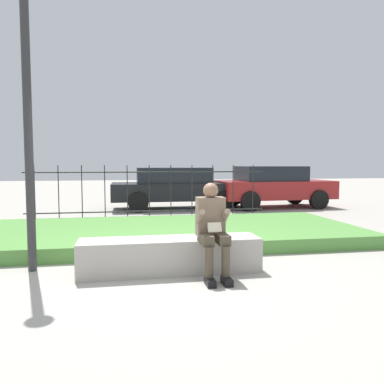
{
  "coord_description": "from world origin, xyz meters",
  "views": [
    {
      "loc": [
        -0.62,
        -5.23,
        1.55
      ],
      "look_at": [
        0.5,
        1.02,
        1.07
      ],
      "focal_mm": 35.0,
      "sensor_mm": 36.0,
      "label": 1
    }
  ],
  "objects": [
    {
      "name": "street_lamp",
      "position": [
        -1.96,
        0.41,
        2.51
      ],
      "size": [
        0.28,
        0.28,
        4.11
      ],
      "color": "#2D2D30",
      "rests_on": "ground_plane"
    },
    {
      "name": "stone_bench",
      "position": [
        -0.0,
        0.0,
        0.22
      ],
      "size": [
        2.57,
        0.57,
        0.49
      ],
      "color": "#ADA89E",
      "rests_on": "ground_plane"
    },
    {
      "name": "person_seated_reader",
      "position": [
        0.54,
        -0.32,
        0.71
      ],
      "size": [
        0.42,
        0.73,
        1.29
      ],
      "color": "black",
      "rests_on": "ground_plane"
    },
    {
      "name": "ground_plane",
      "position": [
        0.0,
        0.0,
        0.0
      ],
      "size": [
        60.0,
        60.0,
        0.0
      ],
      "primitive_type": "plane",
      "color": "#A8A399"
    },
    {
      "name": "grass_berm",
      "position": [
        0.0,
        2.39,
        0.12
      ],
      "size": [
        8.25,
        3.37,
        0.25
      ],
      "color": "#569342",
      "rests_on": "ground_plane"
    },
    {
      "name": "iron_fence",
      "position": [
        0.0,
        4.58,
        0.79
      ],
      "size": [
        6.25,
        0.03,
        1.51
      ],
      "color": "#232326",
      "rests_on": "ground_plane"
    },
    {
      "name": "car_parked_center",
      "position": [
        1.13,
        7.42,
        0.75
      ],
      "size": [
        4.51,
        1.85,
        1.41
      ],
      "rotation": [
        0.0,
        0.0,
        -0.01
      ],
      "color": "black",
      "rests_on": "ground_plane"
    },
    {
      "name": "car_parked_right",
      "position": [
        4.53,
        7.21,
        0.77
      ],
      "size": [
        4.07,
        2.02,
        1.45
      ],
      "rotation": [
        0.0,
        0.0,
        0.05
      ],
      "color": "maroon",
      "rests_on": "ground_plane"
    }
  ]
}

